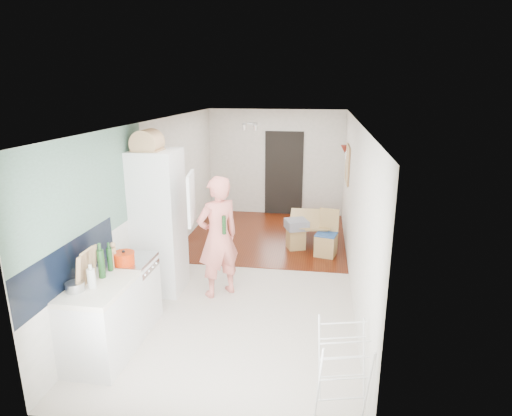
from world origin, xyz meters
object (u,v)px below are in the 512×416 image
(drying_rack, at_px, (342,372))
(person, at_px, (218,226))
(dining_chair, at_px, (326,234))
(dining_table, at_px, (310,231))
(stool, at_px, (296,239))

(drying_rack, bearing_deg, person, 114.50)
(person, bearing_deg, dining_chair, -174.30)
(dining_table, distance_m, dining_chair, 0.85)
(person, height_order, drying_rack, person)
(dining_chair, height_order, drying_rack, drying_rack)
(dining_table, relative_size, dining_chair, 1.35)
(dining_table, xyz_separation_m, dining_chair, (0.31, -0.75, 0.23))
(dining_table, height_order, stool, same)
(person, relative_size, stool, 5.25)
(person, bearing_deg, dining_table, -159.20)
(dining_chair, height_order, stool, dining_chair)
(person, distance_m, dining_chair, 2.45)
(person, height_order, dining_table, person)
(drying_rack, bearing_deg, stool, 85.71)
(dining_chair, bearing_deg, drying_rack, -74.62)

